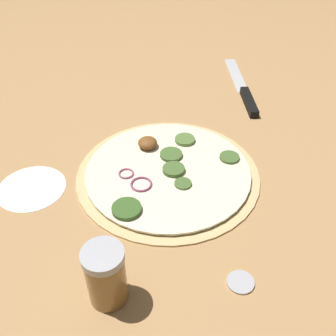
% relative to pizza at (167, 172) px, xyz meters
% --- Properties ---
extents(ground_plane, '(3.00, 3.00, 0.00)m').
position_rel_pizza_xyz_m(ground_plane, '(-0.00, 0.00, -0.01)').
color(ground_plane, tan).
extents(pizza, '(0.35, 0.35, 0.03)m').
position_rel_pizza_xyz_m(pizza, '(0.00, 0.00, 0.00)').
color(pizza, '#D6B77A').
rests_on(pizza, ground_plane).
extents(knife, '(0.09, 0.32, 0.02)m').
position_rel_pizza_xyz_m(knife, '(-0.15, -0.32, 0.00)').
color(knife, silver).
rests_on(knife, ground_plane).
extents(spice_jar, '(0.06, 0.06, 0.10)m').
position_rel_pizza_xyz_m(spice_jar, '(0.05, 0.27, 0.04)').
color(spice_jar, olive).
rests_on(spice_jar, ground_plane).
extents(loose_cap, '(0.04, 0.04, 0.01)m').
position_rel_pizza_xyz_m(loose_cap, '(-0.14, 0.23, -0.00)').
color(loose_cap, '#B2B2B7').
rests_on(loose_cap, ground_plane).
extents(flour_patch, '(0.13, 0.13, 0.00)m').
position_rel_pizza_xyz_m(flour_patch, '(0.25, 0.07, -0.01)').
color(flour_patch, white).
rests_on(flour_patch, ground_plane).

